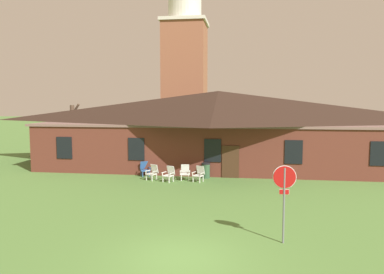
{
  "coord_description": "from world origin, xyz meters",
  "views": [
    {
      "loc": [
        1.98,
        -10.99,
        4.93
      ],
      "look_at": [
        -0.69,
        7.94,
        3.08
      ],
      "focal_mm": 34.57,
      "sensor_mm": 36.0,
      "label": 1
    }
  ],
  "objects_px": {
    "stop_sign": "(284,188)",
    "lawn_chair_by_porch": "(145,168)",
    "lawn_chair_middle": "(185,172)",
    "lawn_chair_right_end": "(199,174)",
    "lawn_chair_left_end": "(169,174)",
    "trash_bin": "(206,170)",
    "lawn_chair_near_door": "(153,172)"
  },
  "relations": [
    {
      "from": "stop_sign",
      "to": "lawn_chair_by_porch",
      "type": "distance_m",
      "value": 13.3
    },
    {
      "from": "lawn_chair_middle",
      "to": "lawn_chair_right_end",
      "type": "height_order",
      "value": "same"
    },
    {
      "from": "lawn_chair_left_end",
      "to": "lawn_chair_right_end",
      "type": "height_order",
      "value": "same"
    },
    {
      "from": "trash_bin",
      "to": "lawn_chair_right_end",
      "type": "bearing_deg",
      "value": -105.45
    },
    {
      "from": "lawn_chair_near_door",
      "to": "lawn_chair_right_end",
      "type": "bearing_deg",
      "value": -1.7
    },
    {
      "from": "lawn_chair_left_end",
      "to": "lawn_chair_right_end",
      "type": "bearing_deg",
      "value": 8.62
    },
    {
      "from": "lawn_chair_left_end",
      "to": "lawn_chair_right_end",
      "type": "distance_m",
      "value": 1.84
    },
    {
      "from": "stop_sign",
      "to": "trash_bin",
      "type": "xyz_separation_m",
      "value": [
        -3.79,
        10.53,
        -1.45
      ]
    },
    {
      "from": "lawn_chair_by_porch",
      "to": "lawn_chair_right_end",
      "type": "distance_m",
      "value": 3.95
    },
    {
      "from": "lawn_chair_by_porch",
      "to": "lawn_chair_left_end",
      "type": "bearing_deg",
      "value": -37.09
    },
    {
      "from": "lawn_chair_near_door",
      "to": "lawn_chair_left_end",
      "type": "relative_size",
      "value": 1.0
    },
    {
      "from": "lawn_chair_left_end",
      "to": "trash_bin",
      "type": "distance_m",
      "value": 2.54
    },
    {
      "from": "lawn_chair_middle",
      "to": "lawn_chair_left_end",
      "type": "bearing_deg",
      "value": -142.71
    },
    {
      "from": "lawn_chair_near_door",
      "to": "lawn_chair_middle",
      "type": "xyz_separation_m",
      "value": [
        2.02,
        0.31,
        0.0
      ]
    },
    {
      "from": "lawn_chair_by_porch",
      "to": "lawn_chair_near_door",
      "type": "relative_size",
      "value": 1.0
    },
    {
      "from": "lawn_chair_by_porch",
      "to": "trash_bin",
      "type": "bearing_deg",
      "value": -1.25
    },
    {
      "from": "lawn_chair_left_end",
      "to": "lawn_chair_right_end",
      "type": "xyz_separation_m",
      "value": [
        1.82,
        0.28,
        0.0
      ]
    },
    {
      "from": "lawn_chair_by_porch",
      "to": "lawn_chair_middle",
      "type": "bearing_deg",
      "value": -15.8
    },
    {
      "from": "lawn_chair_right_end",
      "to": "trash_bin",
      "type": "relative_size",
      "value": 0.98
    },
    {
      "from": "lawn_chair_by_porch",
      "to": "lawn_chair_middle",
      "type": "height_order",
      "value": "same"
    },
    {
      "from": "lawn_chair_by_porch",
      "to": "lawn_chair_right_end",
      "type": "xyz_separation_m",
      "value": [
        3.77,
        -1.2,
        0.0
      ]
    },
    {
      "from": "lawn_chair_middle",
      "to": "lawn_chair_right_end",
      "type": "distance_m",
      "value": 1.02
    },
    {
      "from": "lawn_chair_right_end",
      "to": "lawn_chair_left_end",
      "type": "bearing_deg",
      "value": -171.38
    },
    {
      "from": "lawn_chair_by_porch",
      "to": "trash_bin",
      "type": "xyz_separation_m",
      "value": [
        4.07,
        -0.09,
        -0.0
      ]
    },
    {
      "from": "lawn_chair_near_door",
      "to": "lawn_chair_right_end",
      "type": "distance_m",
      "value": 2.95
    },
    {
      "from": "stop_sign",
      "to": "lawn_chair_left_end",
      "type": "relative_size",
      "value": 2.86
    },
    {
      "from": "lawn_chair_by_porch",
      "to": "lawn_chair_near_door",
      "type": "xyz_separation_m",
      "value": [
        0.81,
        -1.11,
        0.0
      ]
    },
    {
      "from": "stop_sign",
      "to": "lawn_chair_middle",
      "type": "distance_m",
      "value": 11.13
    },
    {
      "from": "lawn_chair_by_porch",
      "to": "lawn_chair_left_end",
      "type": "distance_m",
      "value": 2.44
    },
    {
      "from": "stop_sign",
      "to": "trash_bin",
      "type": "relative_size",
      "value": 2.8
    },
    {
      "from": "lawn_chair_by_porch",
      "to": "lawn_chair_middle",
      "type": "relative_size",
      "value": 1.0
    },
    {
      "from": "lawn_chair_right_end",
      "to": "lawn_chair_by_porch",
      "type": "bearing_deg",
      "value": 162.35
    }
  ]
}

